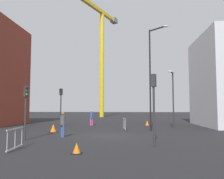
# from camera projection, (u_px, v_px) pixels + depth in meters

# --- Properties ---
(ground) EXTENTS (160.00, 160.00, 0.00)m
(ground) POSITION_uv_depth(u_px,v_px,m) (107.00, 136.00, 17.18)
(ground) COLOR black
(construction_crane) EXTENTS (8.31, 17.13, 23.46)m
(construction_crane) POSITION_uv_depth(u_px,v_px,m) (101.00, 44.00, 50.23)
(construction_crane) COLOR yellow
(construction_crane) RESTS_ON ground
(streetlamp_tall) EXTENTS (1.60, 1.43, 9.29)m
(streetlamp_tall) POSITION_uv_depth(u_px,v_px,m) (152.00, 71.00, 21.20)
(streetlamp_tall) COLOR black
(streetlamp_tall) RESTS_ON ground
(streetlamp_short) EXTENTS (0.78, 1.48, 5.77)m
(streetlamp_short) POSITION_uv_depth(u_px,v_px,m) (173.00, 94.00, 23.97)
(streetlamp_short) COLOR #2D2D30
(streetlamp_short) RESTS_ON ground
(traffic_light_far) EXTENTS (0.36, 0.38, 3.51)m
(traffic_light_far) POSITION_uv_depth(u_px,v_px,m) (26.00, 103.00, 15.20)
(traffic_light_far) COLOR #2D2D30
(traffic_light_far) RESTS_ON ground
(traffic_light_median) EXTENTS (0.34, 0.39, 3.94)m
(traffic_light_median) POSITION_uv_depth(u_px,v_px,m) (154.00, 98.00, 12.71)
(traffic_light_median) COLOR #2D2D30
(traffic_light_median) RESTS_ON ground
(traffic_light_verge) EXTENTS (0.36, 0.37, 4.14)m
(traffic_light_verge) POSITION_uv_depth(u_px,v_px,m) (61.00, 101.00, 25.41)
(traffic_light_verge) COLOR #232326
(traffic_light_verge) RESTS_ON ground
(pedestrian_walking) EXTENTS (0.34, 0.34, 1.78)m
(pedestrian_walking) POSITION_uv_depth(u_px,v_px,m) (91.00, 116.00, 26.70)
(pedestrian_walking) COLOR #D14C8C
(pedestrian_walking) RESTS_ON ground
(pedestrian_waiting) EXTENTS (0.34, 0.34, 1.79)m
(pedestrian_waiting) POSITION_uv_depth(u_px,v_px,m) (63.00, 122.00, 16.47)
(pedestrian_waiting) COLOR #33519E
(pedestrian_waiting) RESTS_ON ground
(safety_barrier_front) EXTENTS (0.19, 1.94, 1.08)m
(safety_barrier_front) POSITION_uv_depth(u_px,v_px,m) (15.00, 139.00, 11.61)
(safety_barrier_front) COLOR #B2B5BA
(safety_barrier_front) RESTS_ON ground
(safety_barrier_mid_span) EXTENTS (0.31, 2.11, 1.08)m
(safety_barrier_mid_span) POSITION_uv_depth(u_px,v_px,m) (124.00, 124.00, 21.88)
(safety_barrier_mid_span) COLOR #9EA0A5
(safety_barrier_mid_span) RESTS_ON ground
(traffic_cone_by_barrier) EXTENTS (0.50, 0.50, 0.50)m
(traffic_cone_by_barrier) POSITION_uv_depth(u_px,v_px,m) (77.00, 149.00, 10.67)
(traffic_cone_by_barrier) COLOR black
(traffic_cone_by_barrier) RESTS_ON ground
(traffic_cone_striped) EXTENTS (0.59, 0.59, 0.60)m
(traffic_cone_striped) POSITION_uv_depth(u_px,v_px,m) (147.00, 123.00, 26.50)
(traffic_cone_striped) COLOR black
(traffic_cone_striped) RESTS_ON ground
(traffic_cone_on_verge) EXTENTS (0.67, 0.67, 0.68)m
(traffic_cone_on_verge) POSITION_uv_depth(u_px,v_px,m) (53.00, 128.00, 19.82)
(traffic_cone_on_verge) COLOR black
(traffic_cone_on_verge) RESTS_ON ground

